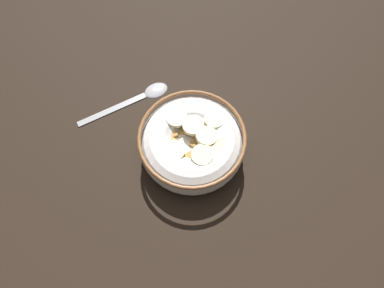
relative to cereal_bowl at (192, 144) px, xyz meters
The scene contains 3 objects.
ground_plane 4.17cm from the cereal_bowl, 127.65° to the right, with size 128.86×128.86×2.00cm, color black.
cereal_bowl is the anchor object (origin of this frame).
spoon 13.80cm from the cereal_bowl, 162.14° to the left, with size 9.98×15.41×0.80cm.
Camera 1 is at (12.57, -19.80, 55.63)cm, focal length 34.76 mm.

